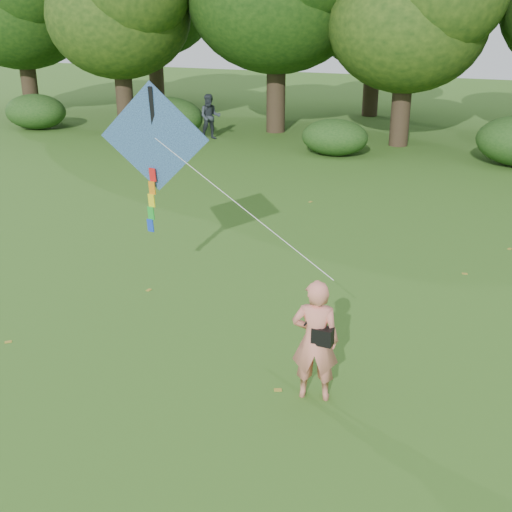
% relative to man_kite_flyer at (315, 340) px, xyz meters
% --- Properties ---
extents(ground, '(100.00, 100.00, 0.00)m').
position_rel_man_kite_flyer_xyz_m(ground, '(-0.47, -0.45, -0.96)').
color(ground, '#265114').
rests_on(ground, ground).
extents(man_kite_flyer, '(0.78, 0.60, 1.92)m').
position_rel_man_kite_flyer_xyz_m(man_kite_flyer, '(0.00, 0.00, 0.00)').
color(man_kite_flyer, '#E8806D').
rests_on(man_kite_flyer, ground).
extents(bystander_left, '(1.19, 1.08, 1.98)m').
position_rel_man_kite_flyer_xyz_m(bystander_left, '(-10.51, 17.73, 0.03)').
color(bystander_left, '#2B323A').
rests_on(bystander_left, ground).
extents(crossbody_bag, '(0.43, 0.20, 0.73)m').
position_rel_man_kite_flyer_xyz_m(crossbody_bag, '(0.12, -0.03, 0.13)').
color(crossbody_bag, black).
rests_on(crossbody_bag, ground).
extents(flying_kite, '(5.25, 2.60, 2.95)m').
position_rel_man_kite_flyer_xyz_m(flying_kite, '(-3.94, 2.29, 2.24)').
color(flying_kite, '#235A98').
rests_on(flying_kite, ground).
extents(tree_line, '(54.70, 15.30, 9.48)m').
position_rel_man_kite_flyer_xyz_m(tree_line, '(1.20, 22.43, 4.64)').
color(tree_line, '#3A2D1E').
rests_on(tree_line, ground).
extents(shrub_band, '(39.15, 3.22, 1.88)m').
position_rel_man_kite_flyer_xyz_m(shrub_band, '(-1.19, 17.15, -0.10)').
color(shrub_band, '#264919').
rests_on(shrub_band, ground).
extents(fallen_leaves, '(11.08, 12.86, 0.01)m').
position_rel_man_kite_flyer_xyz_m(fallen_leaves, '(0.67, 2.98, -0.95)').
color(fallen_leaves, olive).
rests_on(fallen_leaves, ground).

